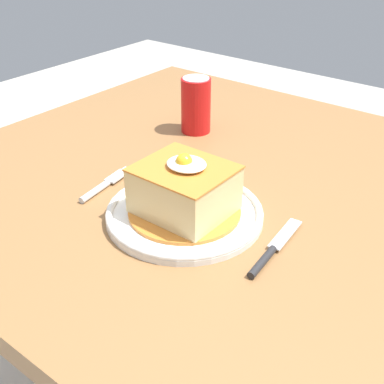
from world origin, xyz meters
The scene contains 6 objects.
dining_table centered at (0.00, 0.00, 0.66)m, with size 1.11×0.99×0.77m.
main_plate centered at (0.01, -0.15, 0.78)m, with size 0.26×0.26×0.02m.
sandwich_meal centered at (0.01, -0.15, 0.82)m, with size 0.19×0.19×0.11m.
fork centered at (-0.16, -0.17, 0.78)m, with size 0.04×0.14×0.01m.
knife centered at (0.18, -0.15, 0.78)m, with size 0.03×0.17×0.01m.
soda_can centered at (-0.19, 0.14, 0.83)m, with size 0.07×0.07×0.12m.
Camera 1 is at (0.46, -0.69, 1.24)m, focal length 47.10 mm.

